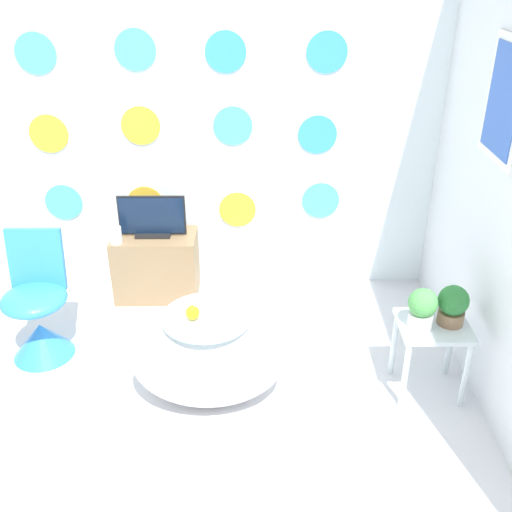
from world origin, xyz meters
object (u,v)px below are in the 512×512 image
object	(u,v)px
vase	(116,235)
potted_plant_right	(453,305)
bathtub	(208,355)
potted_plant_left	(422,308)
chair	(39,318)
tv	(152,218)

from	to	relation	value
vase	potted_plant_right	distance (m)	2.14
bathtub	potted_plant_left	world-z (taller)	potted_plant_left
bathtub	potted_plant_left	distance (m)	1.15
vase	bathtub	bearing A→B (deg)	-55.02
potted_plant_left	potted_plant_right	distance (m)	0.17
vase	potted_plant_right	bearing A→B (deg)	-24.70
potted_plant_right	potted_plant_left	bearing A→B (deg)	-170.10
chair	vase	size ratio (longest dim) A/B	5.55
bathtub	chair	bearing A→B (deg)	160.00
tv	potted_plant_right	xyz separation A→B (m)	(1.71, -1.00, -0.04)
bathtub	potted_plant_left	bearing A→B (deg)	0.95
tv	potted_plant_right	size ratio (longest dim) A/B	2.02
tv	potted_plant_right	world-z (taller)	tv
vase	potted_plant_left	world-z (taller)	potted_plant_left
vase	potted_plant_right	size ratio (longest dim) A/B	0.63
tv	chair	bearing A→B (deg)	-131.49
bathtub	chair	world-z (taller)	chair
potted_plant_left	potted_plant_right	world-z (taller)	same
tv	potted_plant_right	bearing A→B (deg)	-30.36
potted_plant_left	tv	bearing A→B (deg)	146.27
vase	potted_plant_right	xyz separation A→B (m)	(1.94, -0.89, 0.02)
vase	potted_plant_right	world-z (taller)	potted_plant_right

